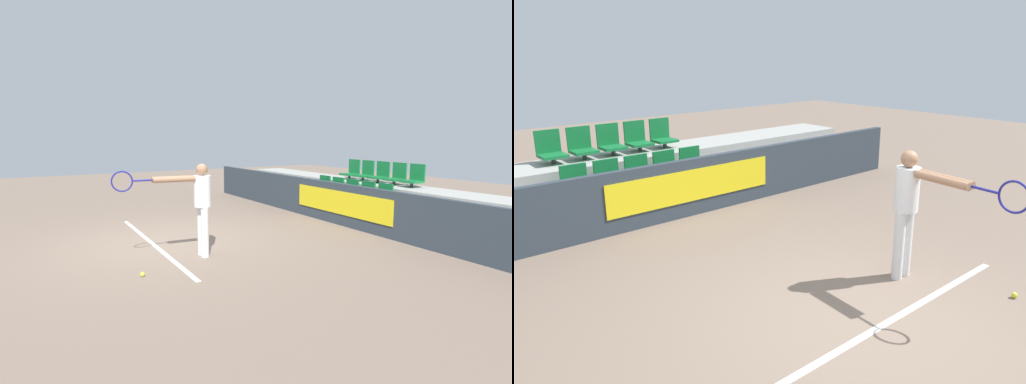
% 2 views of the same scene
% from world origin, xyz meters
% --- Properties ---
extents(ground_plane, '(30.00, 30.00, 0.00)m').
position_xyz_m(ground_plane, '(0.00, 0.00, 0.00)').
color(ground_plane, '#7A6656').
extents(court_baseline, '(4.51, 0.08, 0.01)m').
position_xyz_m(court_baseline, '(0.00, -0.20, 0.00)').
color(court_baseline, white).
rests_on(court_baseline, ground).
extents(barrier_wall, '(10.87, 0.14, 0.94)m').
position_xyz_m(barrier_wall, '(0.01, 3.94, 0.47)').
color(barrier_wall, '#2D3842').
rests_on(barrier_wall, ground).
extents(bleacher_tier_front, '(10.47, 1.04, 0.40)m').
position_xyz_m(bleacher_tier_front, '(0.00, 4.55, 0.20)').
color(bleacher_tier_front, '#9E9E99').
rests_on(bleacher_tier_front, ground).
extents(bleacher_tier_middle, '(10.47, 1.04, 0.80)m').
position_xyz_m(bleacher_tier_middle, '(0.00, 5.59, 0.40)').
color(bleacher_tier_middle, '#9E9E99').
rests_on(bleacher_tier_middle, ground).
extents(stadium_chair_0, '(0.41, 0.40, 0.54)m').
position_xyz_m(stadium_chair_0, '(-1.04, 4.67, 0.62)').
color(stadium_chair_0, '#333333').
rests_on(stadium_chair_0, bleacher_tier_front).
extents(stadium_chair_1, '(0.41, 0.40, 0.54)m').
position_xyz_m(stadium_chair_1, '(-0.52, 4.67, 0.62)').
color(stadium_chair_1, '#333333').
rests_on(stadium_chair_1, bleacher_tier_front).
extents(stadium_chair_2, '(0.41, 0.40, 0.54)m').
position_xyz_m(stadium_chair_2, '(0.00, 4.67, 0.62)').
color(stadium_chair_2, '#333333').
rests_on(stadium_chair_2, bleacher_tier_front).
extents(stadium_chair_3, '(0.41, 0.40, 0.54)m').
position_xyz_m(stadium_chair_3, '(0.52, 4.67, 0.62)').
color(stadium_chair_3, '#333333').
rests_on(stadium_chair_3, bleacher_tier_front).
extents(stadium_chair_4, '(0.41, 0.40, 0.54)m').
position_xyz_m(stadium_chair_4, '(1.04, 4.67, 0.62)').
color(stadium_chair_4, '#333333').
rests_on(stadium_chair_4, bleacher_tier_front).
extents(stadium_chair_5, '(0.41, 0.40, 0.54)m').
position_xyz_m(stadium_chair_5, '(-1.04, 5.71, 1.02)').
color(stadium_chair_5, '#333333').
rests_on(stadium_chair_5, bleacher_tier_middle).
extents(stadium_chair_6, '(0.41, 0.40, 0.54)m').
position_xyz_m(stadium_chair_6, '(-0.52, 5.71, 1.02)').
color(stadium_chair_6, '#333333').
rests_on(stadium_chair_6, bleacher_tier_middle).
extents(stadium_chair_7, '(0.41, 0.40, 0.54)m').
position_xyz_m(stadium_chair_7, '(0.00, 5.71, 1.02)').
color(stadium_chair_7, '#333333').
rests_on(stadium_chair_7, bleacher_tier_middle).
extents(stadium_chair_8, '(0.41, 0.40, 0.54)m').
position_xyz_m(stadium_chair_8, '(0.52, 5.71, 1.02)').
color(stadium_chair_8, '#333333').
rests_on(stadium_chair_8, bleacher_tier_middle).
extents(stadium_chair_9, '(0.41, 0.40, 0.54)m').
position_xyz_m(stadium_chair_9, '(1.04, 5.71, 1.02)').
color(stadium_chair_9, '#333333').
rests_on(stadium_chair_9, bleacher_tier_middle).
extents(tennis_player, '(0.31, 1.54, 1.55)m').
position_xyz_m(tennis_player, '(1.15, 0.24, 0.94)').
color(tennis_player, silver).
rests_on(tennis_player, ground).
extents(tennis_ball, '(0.07, 0.07, 0.07)m').
position_xyz_m(tennis_ball, '(1.65, -0.81, 0.03)').
color(tennis_ball, '#CCDB33').
rests_on(tennis_ball, ground).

